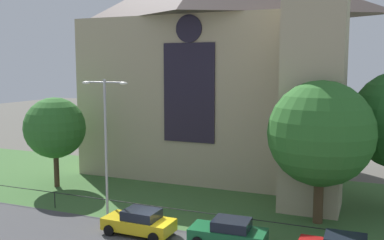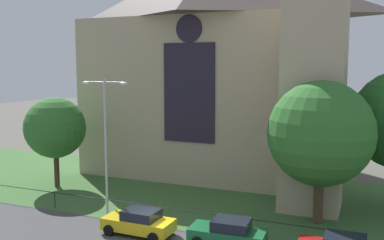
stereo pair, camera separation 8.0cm
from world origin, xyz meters
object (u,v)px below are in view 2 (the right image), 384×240
object	(u,v)px
church_building	(220,61)
parked_car_green	(228,233)
tree_left_near	(55,128)
parked_car_yellow	(139,222)
streetlamp_near	(105,131)
tree_right_near	(321,134)

from	to	relation	value
church_building	parked_car_green	size ratio (longest dim) A/B	6.08
tree_left_near	parked_car_yellow	xyz separation A→B (m)	(11.36, -6.51, -4.13)
tree_left_near	streetlamp_near	xyz separation A→B (m)	(7.91, -4.61, 0.80)
church_building	streetlamp_near	xyz separation A→B (m)	(-2.89, -14.28, -4.60)
tree_right_near	parked_car_yellow	distance (m)	12.27
tree_right_near	parked_car_green	size ratio (longest dim) A/B	2.11
tree_left_near	parked_car_green	world-z (taller)	tree_left_near
church_building	tree_left_near	world-z (taller)	church_building
church_building	tree_right_near	distance (m)	15.03
church_building	tree_left_near	bearing A→B (deg)	-138.16
parked_car_yellow	tree_left_near	bearing A→B (deg)	-28.74
tree_right_near	parked_car_green	xyz separation A→B (m)	(-4.13, -5.56, -4.97)
parked_car_yellow	parked_car_green	bearing A→B (deg)	-174.37
tree_left_near	parked_car_yellow	world-z (taller)	tree_left_near
parked_car_green	streetlamp_near	bearing A→B (deg)	-11.94
streetlamp_near	parked_car_green	bearing A→B (deg)	-9.47
tree_right_near	church_building	bearing A→B (deg)	134.62
parked_car_green	church_building	bearing A→B (deg)	-71.84
tree_left_near	streetlamp_near	size ratio (longest dim) A/B	0.82
streetlamp_near	parked_car_yellow	bearing A→B (deg)	-28.79
streetlamp_near	parked_car_green	xyz separation A→B (m)	(8.82, -1.47, -4.93)
church_building	streetlamp_near	size ratio (longest dim) A/B	2.88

